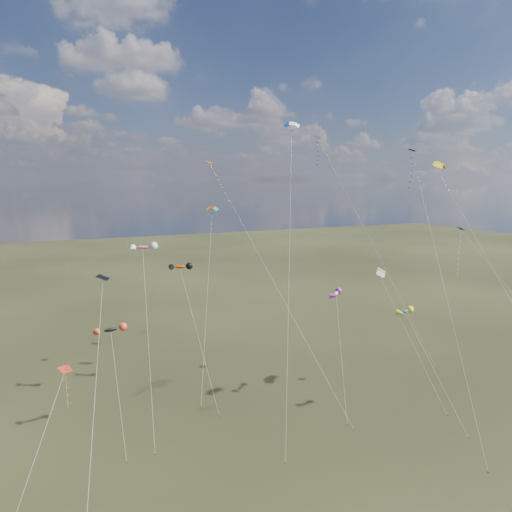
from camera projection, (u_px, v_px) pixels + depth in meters
name	position (u px, v px, depth m)	size (l,w,h in m)	color
ground	(332.00, 477.00, 44.17)	(400.00, 400.00, 0.00)	black
diamond_black_high	(415.00, 185.00, 59.22)	(6.91, 20.47, 32.45)	black
diamond_navy_tall	(326.00, 167.00, 74.71)	(12.15, 17.59, 35.53)	#0D1450
diamond_black_mid	(98.00, 353.00, 34.90)	(4.34, 12.23, 20.81)	black
diamond_red_low	(64.00, 395.00, 39.93)	(6.36, 7.53, 12.27)	#B32715
diamond_navy_right	(466.00, 260.00, 58.86)	(10.52, 16.67, 22.43)	#0F0C4B
diamond_orange_center	(254.00, 244.00, 59.30)	(10.36, 22.26, 31.02)	#C04B01
parafoil_yellow	(441.00, 164.00, 52.15)	(6.64, 20.24, 31.01)	#DAAF07
parafoil_blue_white	(292.00, 126.00, 59.87)	(10.93, 18.55, 36.33)	#0D3DC1
parafoil_striped	(382.00, 271.00, 60.49)	(4.55, 11.29, 17.30)	yellow
parafoil_tricolor	(212.00, 209.00, 72.23)	(8.83, 18.31, 24.60)	yellow
novelty_black_orange	(111.00, 330.00, 50.73)	(3.27, 7.94, 12.47)	black
novelty_orange_black	(180.00, 267.00, 61.78)	(3.13, 11.82, 17.36)	#CF3D00
novelty_white_purple	(336.00, 294.00, 58.54)	(4.04, 8.27, 14.54)	silver
novelty_redwhite_stripe	(143.00, 248.00, 57.41)	(3.70, 14.72, 20.66)	red
novelty_blue_yellow	(406.00, 312.00, 54.38)	(4.16, 8.46, 13.45)	#124AAB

